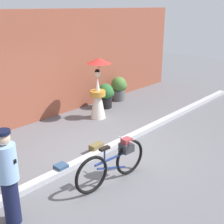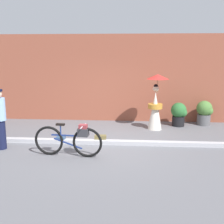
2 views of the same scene
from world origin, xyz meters
name	(u,v)px [view 1 (image 1 of 2)]	position (x,y,z in m)	size (l,w,h in m)	color
ground_plane	(102,153)	(0.00, 0.00, 0.00)	(30.00, 30.00, 0.00)	slate
building_wall	(24,69)	(0.00, 3.13, 1.65)	(14.00, 0.40, 3.30)	brown
sidewalk_curb	(102,151)	(0.00, 0.00, 0.06)	(14.00, 0.20, 0.12)	#B2B2B7
bicycle_near_officer	(114,162)	(-0.69, -1.02, 0.44)	(1.79, 0.48, 0.85)	black
person_officer	(8,176)	(-2.71, -0.61, 0.88)	(0.34, 0.37, 1.65)	#141938
person_with_parasol	(98,90)	(1.67, 1.78, 0.93)	(0.74, 0.74, 1.90)	silver
potted_plant_by_door	(106,95)	(2.56, 2.29, 0.47)	(0.57, 0.55, 0.86)	black
potted_plant_small	(119,88)	(3.51, 2.51, 0.48)	(0.58, 0.57, 0.90)	#59595B
backpack_on_pavement	(61,169)	(-1.21, 0.03, 0.10)	(0.25, 0.24, 0.19)	navy
backpack_spare	(97,148)	(-0.05, 0.13, 0.12)	(0.34, 0.20, 0.23)	brown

